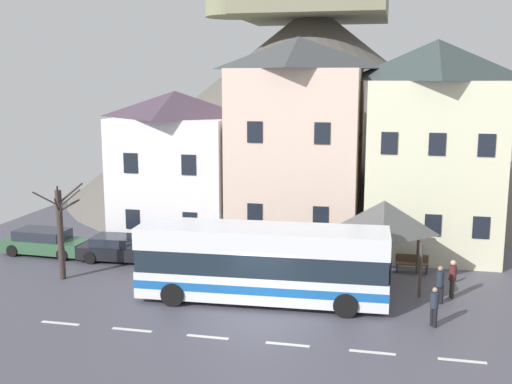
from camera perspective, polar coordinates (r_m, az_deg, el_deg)
The scene contains 14 objects.
ground_plane at distance 24.66m, azimuth 0.04°, elevation -12.11°, with size 40.00×60.00×0.07m.
townhouse_00 at distance 36.41m, azimuth -7.33°, elevation 2.34°, with size 6.65×5.35×8.71m.
townhouse_01 at distance 34.89m, azimuth 3.81°, elevation 4.49°, with size 6.97×6.19×11.66m.
townhouse_02 at distance 34.47m, azimuth 15.96°, elevation 3.83°, with size 6.82×6.02×11.41m.
hilltop_castle at distance 51.05m, azimuth 5.15°, elevation 8.81°, with size 39.12×39.12×22.18m.
transit_bus at distance 26.48m, azimuth 0.57°, elevation -6.66°, with size 10.71×3.06×3.26m.
bus_shelter at distance 29.12m, azimuth 11.69°, elevation -2.26°, with size 3.60×3.60×3.91m.
parked_car_01 at distance 33.31m, azimuth -12.13°, elevation -5.10°, with size 4.62×2.14×1.29m.
parked_car_02 at distance 35.61m, azimuth -18.78°, elevation -4.37°, with size 4.66×2.14×1.36m.
pedestrian_00 at distance 25.09m, azimuth 16.06°, elevation -9.96°, with size 0.32×0.33×1.57m.
pedestrian_01 at distance 28.40m, azimuth 17.61°, elevation -7.34°, with size 0.33×0.33×1.69m.
pedestrian_02 at distance 27.54m, azimuth 16.52°, elevation -8.08°, with size 0.36×0.31×1.65m.
public_bench at distance 31.63m, azimuth 14.12°, elevation -6.34°, with size 1.58×0.48×0.87m.
bare_tree_00 at distance 30.59m, azimuth -17.50°, elevation -3.40°, with size 2.19×1.65×4.61m.
Camera 1 is at (4.96, -22.24, 9.42)m, focal length 43.54 mm.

